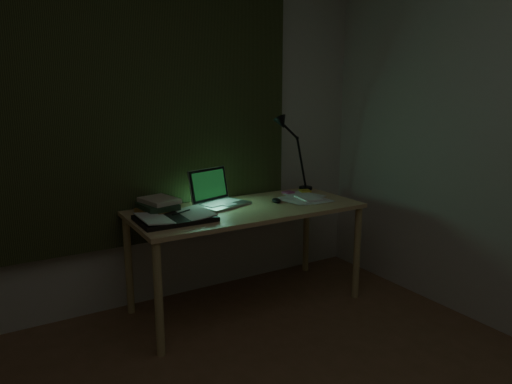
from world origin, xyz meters
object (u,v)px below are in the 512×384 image
Objects in this scene: open_textbook at (175,217)px; desk_lamp at (306,154)px; laptop at (223,188)px; loose_papers at (302,198)px; desk at (247,257)px; book_stack at (158,205)px.

open_textbook is 1.27m from desk_lamp.
loose_papers is at bearing -31.16° from laptop.
laptop is 0.58m from loose_papers.
laptop reaches higher than open_textbook.
loose_papers reaches higher than desk.
open_textbook is at bearing -177.08° from loose_papers.
desk is at bearing -149.60° from desk_lamp.
open_textbook is at bearing -155.85° from desk_lamp.
loose_papers is 0.45m from desk_lamp.
desk_lamp is (0.68, 0.27, 0.63)m from desk.
desk_lamp reaches higher than book_stack.
desk_lamp is at bearing 48.84° from loose_papers.
laptop is at bearing 132.20° from desk.
open_textbook is (-0.41, -0.18, -0.10)m from laptop.
desk is 2.73× the size of desk_lamp.
desk_lamp reaches higher than loose_papers.
desk is 0.50m from laptop.
book_stack is at bearing 162.38° from desk.
laptop is 0.85× the size of open_textbook.
desk is at bearing 6.49° from open_textbook.
book_stack is 0.75× the size of loose_papers.
laptop reaches higher than desk.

